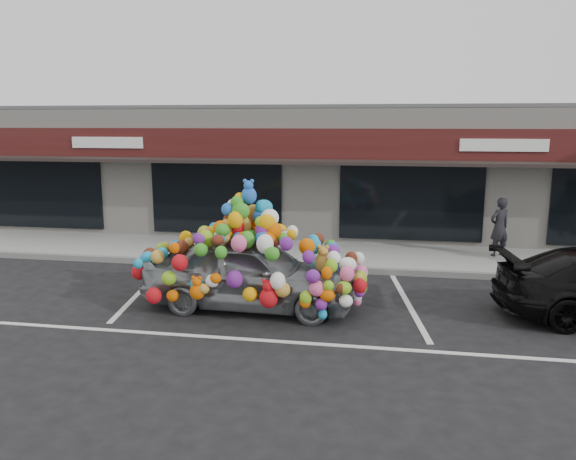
# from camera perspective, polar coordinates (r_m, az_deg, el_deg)

# --- Properties ---
(ground) EXTENTS (90.00, 90.00, 0.00)m
(ground) POSITION_cam_1_polar(r_m,az_deg,el_deg) (12.27, -1.15, -7.11)
(ground) COLOR black
(ground) RESTS_ON ground
(shop_building) EXTENTS (24.00, 7.20, 4.31)m
(shop_building) POSITION_cam_1_polar(r_m,az_deg,el_deg) (20.08, 3.44, 6.26)
(shop_building) COLOR beige
(shop_building) RESTS_ON ground
(sidewalk) EXTENTS (26.00, 3.00, 0.15)m
(sidewalk) POSITION_cam_1_polar(r_m,az_deg,el_deg) (16.05, 1.57, -2.48)
(sidewalk) COLOR #959691
(sidewalk) RESTS_ON ground
(kerb) EXTENTS (26.00, 0.18, 0.16)m
(kerb) POSITION_cam_1_polar(r_m,az_deg,el_deg) (14.61, 0.72, -3.83)
(kerb) COLOR slate
(kerb) RESTS_ON ground
(parking_stripe_left) EXTENTS (0.73, 4.37, 0.01)m
(parking_stripe_left) POSITION_cam_1_polar(r_m,az_deg,el_deg) (13.40, -14.61, -5.88)
(parking_stripe_left) COLOR silver
(parking_stripe_left) RESTS_ON ground
(parking_stripe_mid) EXTENTS (0.73, 4.37, 0.01)m
(parking_stripe_mid) POSITION_cam_1_polar(r_m,az_deg,el_deg) (12.27, 12.10, -7.35)
(parking_stripe_mid) COLOR silver
(parking_stripe_mid) RESTS_ON ground
(lane_line) EXTENTS (14.00, 0.12, 0.01)m
(lane_line) POSITION_cam_1_polar(r_m,az_deg,el_deg) (9.91, 7.91, -11.71)
(lane_line) COLOR silver
(lane_line) RESTS_ON ground
(toy_car) EXTENTS (3.15, 4.71, 2.71)m
(toy_car) POSITION_cam_1_polar(r_m,az_deg,el_deg) (11.57, -3.86, -3.52)
(toy_car) COLOR #A0A6AA
(toy_car) RESTS_ON ground
(pedestrian_a) EXTENTS (0.71, 0.63, 1.62)m
(pedestrian_a) POSITION_cam_1_polar(r_m,az_deg,el_deg) (16.43, 20.68, 0.29)
(pedestrian_a) COLOR black
(pedestrian_a) RESTS_ON sidewalk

